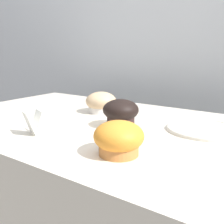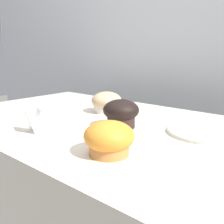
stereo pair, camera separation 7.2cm
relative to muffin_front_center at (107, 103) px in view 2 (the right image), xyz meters
The scene contains 6 objects.
wall_back 0.50m from the muffin_front_center, 85.88° to the left, with size 3.20×0.10×1.80m, color silver.
muffin_front_center is the anchor object (origin of this frame).
muffin_back_left 0.38m from the muffin_front_center, 47.44° to the right, with size 0.11×0.11×0.07m.
muffin_back_right 0.19m from the muffin_front_center, 35.83° to the right, with size 0.10×0.10×0.08m.
serving_plate 0.36m from the muffin_front_center, ahead, with size 0.20×0.20×0.01m.
price_card 0.30m from the muffin_front_center, 89.17° to the right, with size 0.06×0.06×0.06m.
Camera 2 is at (0.56, -0.56, 1.14)m, focal length 42.00 mm.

